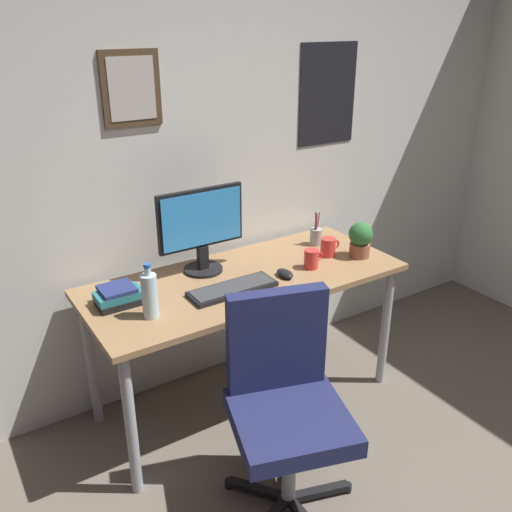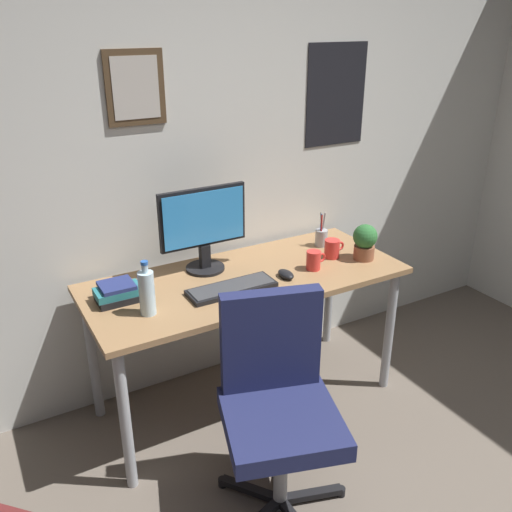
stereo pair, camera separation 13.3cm
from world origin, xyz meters
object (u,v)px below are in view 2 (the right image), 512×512
at_px(office_chair, 277,396).
at_px(water_bottle, 147,292).
at_px(coffee_mug_far, 314,260).
at_px(book_stack_left, 119,293).
at_px(monitor, 203,226).
at_px(pen_cup, 321,237).
at_px(potted_plant, 365,241).
at_px(computer_mouse, 286,274).
at_px(coffee_mug_near, 332,249).
at_px(keyboard, 232,288).

bearing_deg(office_chair, water_bottle, 124.13).
distance_m(coffee_mug_far, book_stack_left, 0.99).
bearing_deg(monitor, coffee_mug_far, -29.29).
relative_size(monitor, book_stack_left, 2.07).
bearing_deg(water_bottle, pen_cup, 13.21).
relative_size(monitor, potted_plant, 2.36).
distance_m(monitor, potted_plant, 0.86).
height_order(computer_mouse, book_stack_left, book_stack_left).
height_order(coffee_mug_near, potted_plant, potted_plant).
bearing_deg(keyboard, potted_plant, -1.23).
xyz_separation_m(pen_cup, book_stack_left, (-1.19, -0.08, -0.01)).
bearing_deg(book_stack_left, pen_cup, 3.85).
bearing_deg(computer_mouse, water_bottle, -179.21).
relative_size(pen_cup, book_stack_left, 0.90).
bearing_deg(computer_mouse, potted_plant, -1.15).
relative_size(monitor, water_bottle, 1.82).
distance_m(computer_mouse, water_bottle, 0.73).
distance_m(office_chair, water_bottle, 0.71).
relative_size(coffee_mug_far, potted_plant, 0.58).
distance_m(computer_mouse, coffee_mug_far, 0.18).
xyz_separation_m(office_chair, pen_cup, (0.77, 0.78, 0.29)).
height_order(office_chair, pen_cup, pen_cup).
distance_m(office_chair, coffee_mug_far, 0.82).
bearing_deg(keyboard, computer_mouse, -1.36).
height_order(coffee_mug_near, coffee_mug_far, same).
xyz_separation_m(keyboard, computer_mouse, (0.30, -0.01, 0.01)).
xyz_separation_m(keyboard, water_bottle, (-0.42, -0.02, 0.09)).
height_order(monitor, potted_plant, monitor).
height_order(office_chair, potted_plant, potted_plant).
bearing_deg(monitor, book_stack_left, -166.40).
bearing_deg(coffee_mug_far, office_chair, -135.34).
xyz_separation_m(keyboard, pen_cup, (0.70, 0.25, 0.04)).
height_order(potted_plant, book_stack_left, potted_plant).
height_order(monitor, coffee_mug_far, monitor).
distance_m(water_bottle, book_stack_left, 0.21).
relative_size(computer_mouse, water_bottle, 0.44).
relative_size(water_bottle, coffee_mug_near, 2.10).
xyz_separation_m(office_chair, coffee_mug_far, (0.55, 0.54, 0.28)).
bearing_deg(book_stack_left, monitor, 13.60).
xyz_separation_m(computer_mouse, pen_cup, (0.40, 0.25, 0.04)).
height_order(monitor, computer_mouse, monitor).
relative_size(monitor, pen_cup, 2.30).
height_order(coffee_mug_near, pen_cup, pen_cup).
xyz_separation_m(computer_mouse, book_stack_left, (-0.80, 0.17, 0.02)).
xyz_separation_m(keyboard, book_stack_left, (-0.50, 0.16, 0.03)).
relative_size(monitor, computer_mouse, 4.18).
bearing_deg(computer_mouse, book_stack_left, 167.79).
relative_size(water_bottle, potted_plant, 1.29).
height_order(water_bottle, pen_cup, water_bottle).
height_order(keyboard, computer_mouse, computer_mouse).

